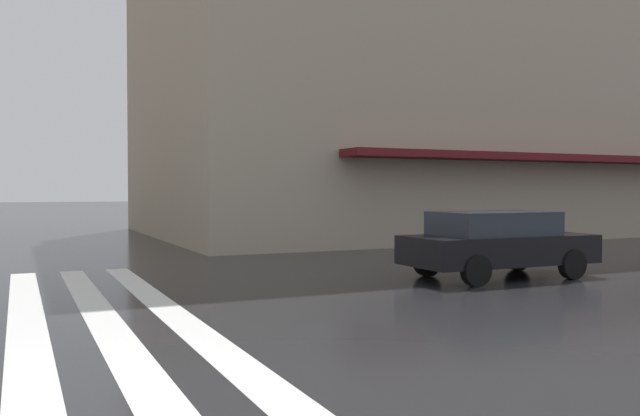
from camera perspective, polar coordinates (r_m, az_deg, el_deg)
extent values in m
cube|color=silver|center=(9.83, -12.31, -9.34)|extent=(13.00, 0.50, 0.01)
cube|color=silver|center=(9.67, -18.18, -9.57)|extent=(13.00, 0.50, 0.01)
cube|color=silver|center=(9.61, -24.20, -9.70)|extent=(13.00, 0.50, 0.01)
cube|color=tan|center=(31.88, 11.48, 12.33)|extent=(14.58, 27.39, 15.69)
cube|color=#591419|center=(25.42, 22.07, 4.00)|extent=(1.20, 19.17, 0.24)
cube|color=black|center=(14.38, 15.35, -3.48)|extent=(1.75, 4.10, 0.60)
cube|color=#232833|center=(14.25, 14.91, -1.31)|extent=(1.54, 2.46, 0.50)
cylinder|color=black|center=(15.85, 16.87, -4.12)|extent=(0.20, 0.62, 0.62)
cylinder|color=black|center=(14.67, 21.18, -4.61)|extent=(0.20, 0.62, 0.62)
cylinder|color=black|center=(14.31, 9.36, -4.68)|extent=(0.20, 0.62, 0.62)
cylinder|color=black|center=(12.99, 13.48, -5.33)|extent=(0.20, 0.62, 0.62)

